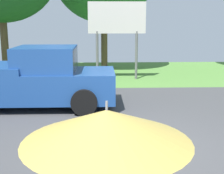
% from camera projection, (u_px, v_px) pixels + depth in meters
% --- Properties ---
extents(ground_plane, '(40.00, 22.00, 0.20)m').
position_uv_depth(ground_plane, '(122.00, 110.00, 9.56)').
color(ground_plane, '#424244').
extents(pickup_truck, '(5.20, 2.28, 1.88)m').
position_uv_depth(pickup_truck, '(32.00, 79.00, 9.66)').
color(pickup_truck, '#1E478C').
rests_on(pickup_truck, ground_plane).
extents(roadside_billboard, '(2.60, 0.12, 3.50)m').
position_uv_depth(roadside_billboard, '(117.00, 23.00, 13.94)').
color(roadside_billboard, slate).
rests_on(roadside_billboard, ground_plane).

